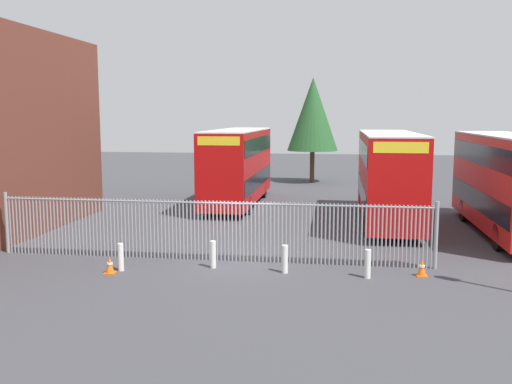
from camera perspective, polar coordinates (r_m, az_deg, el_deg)
ground_plane at (r=28.44m, az=1.18°, el=-2.92°), size 100.00×100.00×0.00m
palisade_fence at (r=20.67m, az=-4.70°, el=-3.67°), size 16.04×0.14×2.35m
double_decker_bus_near_gate at (r=28.41m, az=13.14°, el=1.81°), size 2.54×10.81×4.42m
double_decker_bus_behind_fence_left at (r=27.32m, az=23.90°, el=1.12°), size 2.54×10.81×4.42m
double_decker_bus_behind_fence_right at (r=33.37m, az=-1.81°, el=2.86°), size 2.54×10.81×4.42m
bollard_near_left at (r=19.91m, az=-13.45°, el=-6.38°), size 0.20×0.20×0.95m
bollard_center_front at (r=19.78m, az=-4.34°, el=-6.28°), size 0.20×0.20×0.95m
bollard_near_right at (r=19.13m, az=2.93°, el=-6.75°), size 0.20×0.20×0.95m
bollard_far_right at (r=18.87m, az=11.16°, el=-7.10°), size 0.20×0.20×0.95m
traffic_cone_by_gate at (r=19.70m, az=-14.48°, el=-7.13°), size 0.34×0.34×0.59m
traffic_cone_mid_forecourt at (r=19.54m, az=16.34°, el=-7.31°), size 0.34×0.34×0.59m
tree_tall_back at (r=44.57m, az=5.73°, el=7.77°), size 3.94×3.94×8.15m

